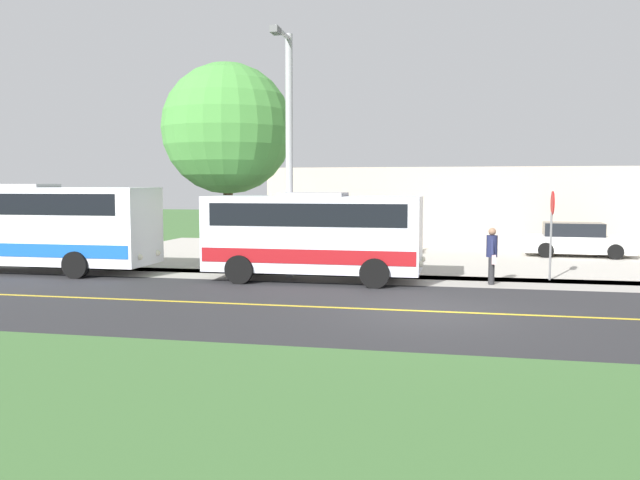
{
  "coord_description": "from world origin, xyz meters",
  "views": [
    {
      "loc": [
        15.87,
        0.58,
        3.09
      ],
      "look_at": [
        -3.5,
        -3.46,
        1.4
      ],
      "focal_mm": 36.59,
      "sensor_mm": 36.0,
      "label": 1
    }
  ],
  "objects": [
    {
      "name": "ground_plane",
      "position": [
        0.0,
        0.0,
        0.0
      ],
      "size": [
        120.0,
        120.0,
        0.0
      ],
      "primitive_type": "plane",
      "color": "#3D6633"
    },
    {
      "name": "road_surface",
      "position": [
        0.0,
        0.0,
        0.0
      ],
      "size": [
        8.0,
        100.0,
        0.01
      ],
      "primitive_type": "cube",
      "color": "#28282B",
      "rests_on": "ground"
    },
    {
      "name": "sidewalk",
      "position": [
        -5.2,
        0.0,
        0.0
      ],
      "size": [
        2.4,
        100.0,
        0.01
      ],
      "primitive_type": "cube",
      "color": "#9E9991",
      "rests_on": "ground"
    },
    {
      "name": "parking_lot_surface",
      "position": [
        -12.4,
        3.0,
        0.0
      ],
      "size": [
        14.0,
        36.0,
        0.01
      ],
      "primitive_type": "cube",
      "color": "#B2ADA3",
      "rests_on": "ground"
    },
    {
      "name": "road_centre_line",
      "position": [
        0.0,
        0.0,
        0.01
      ],
      "size": [
        0.16,
        100.0,
        0.0
      ],
      "primitive_type": "cube",
      "color": "gold",
      "rests_on": "ground"
    },
    {
      "name": "shuttle_bus_front",
      "position": [
        -4.46,
        -3.87,
        1.56
      ],
      "size": [
        2.57,
        6.94,
        2.84
      ],
      "color": "silver",
      "rests_on": "ground"
    },
    {
      "name": "transit_bus_rear",
      "position": [
        -4.49,
        -14.89,
        1.71
      ],
      "size": [
        2.64,
        10.65,
        3.11
      ],
      "color": "white",
      "rests_on": "ground"
    },
    {
      "name": "pedestrian_with_bags",
      "position": [
        -4.84,
        1.71,
        0.95
      ],
      "size": [
        0.72,
        0.34,
        1.76
      ],
      "color": "#262628",
      "rests_on": "ground"
    },
    {
      "name": "stop_sign",
      "position": [
        -6.1,
        3.61,
        1.96
      ],
      "size": [
        0.76,
        0.07,
        2.88
      ],
      "color": "slate",
      "rests_on": "ground"
    },
    {
      "name": "street_light_pole",
      "position": [
        -4.88,
        -4.8,
        4.38
      ],
      "size": [
        1.97,
        0.24,
        7.95
      ],
      "color": "#9E9EA3",
      "rests_on": "ground"
    },
    {
      "name": "parked_car_near",
      "position": [
        -13.74,
        5.71,
        0.69
      ],
      "size": [
        2.21,
        4.5,
        1.45
      ],
      "color": "white",
      "rests_on": "ground"
    },
    {
      "name": "tree_curbside",
      "position": [
        -7.4,
        -7.79,
        5.15
      ],
      "size": [
        4.85,
        4.85,
        7.58
      ],
      "color": "#4C3826",
      "rests_on": "ground"
    },
    {
      "name": "commercial_building",
      "position": [
        -21.4,
        1.61,
        1.97
      ],
      "size": [
        10.0,
        21.06,
        3.94
      ],
      "primitive_type": "cube",
      "color": "#B7A893",
      "rests_on": "ground"
    }
  ]
}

